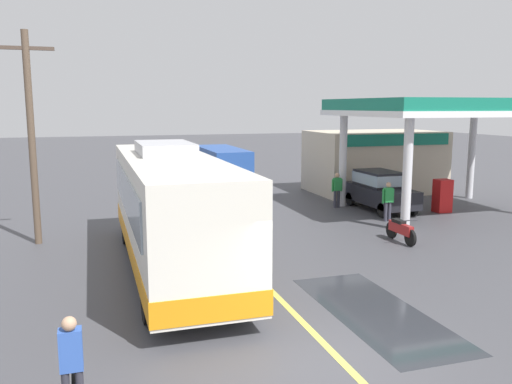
# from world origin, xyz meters

# --- Properties ---
(ground) EXTENTS (120.00, 120.00, 0.00)m
(ground) POSITION_xyz_m (0.00, 20.00, 0.00)
(ground) COLOR #424247
(lane_divider_stripe) EXTENTS (0.16, 50.00, 0.01)m
(lane_divider_stripe) POSITION_xyz_m (0.00, 15.00, 0.00)
(lane_divider_stripe) COLOR #D8CC4C
(lane_divider_stripe) RESTS_ON ground
(wet_puddle_patch) EXTENTS (2.06, 5.38, 0.01)m
(wet_puddle_patch) POSITION_xyz_m (1.86, 1.80, 0.00)
(wet_puddle_patch) COLOR #26282D
(wet_puddle_patch) RESTS_ON ground
(coach_bus_main) EXTENTS (2.60, 11.04, 3.69)m
(coach_bus_main) POSITION_xyz_m (-2.17, 6.69, 1.72)
(coach_bus_main) COLOR silver
(coach_bus_main) RESTS_ON ground
(gas_station_roadside) EXTENTS (9.10, 11.95, 5.10)m
(gas_station_roadside) POSITION_xyz_m (10.86, 15.61, 2.63)
(gas_station_roadside) COLOR #147259
(gas_station_roadside) RESTS_ON ground
(car_at_pump) EXTENTS (1.70, 4.20, 1.82)m
(car_at_pump) POSITION_xyz_m (8.36, 12.69, 1.01)
(car_at_pump) COLOR black
(car_at_pump) RESTS_ON ground
(minibus_opposing_lane) EXTENTS (2.04, 6.13, 2.44)m
(minibus_opposing_lane) POSITION_xyz_m (2.72, 20.31, 1.47)
(minibus_opposing_lane) COLOR #264C9E
(minibus_opposing_lane) RESTS_ON ground
(cyclist_on_shoulder) EXTENTS (0.34, 1.82, 1.72)m
(cyclist_on_shoulder) POSITION_xyz_m (-4.78, -0.76, 0.78)
(cyclist_on_shoulder) COLOR black
(cyclist_on_shoulder) RESTS_ON ground
(motorcycle_parked_forecourt) EXTENTS (0.55, 1.80, 0.92)m
(motorcycle_parked_forecourt) POSITION_xyz_m (6.03, 7.27, 0.44)
(motorcycle_parked_forecourt) COLOR black
(motorcycle_parked_forecourt) RESTS_ON ground
(pedestrian_near_pump) EXTENTS (0.55, 0.22, 1.66)m
(pedestrian_near_pump) POSITION_xyz_m (6.75, 13.84, 0.93)
(pedestrian_near_pump) COLOR #33333F
(pedestrian_near_pump) RESTS_ON ground
(pedestrian_by_shop) EXTENTS (0.55, 0.22, 1.66)m
(pedestrian_by_shop) POSITION_xyz_m (7.43, 10.43, 0.93)
(pedestrian_by_shop) COLOR #33333F
(pedestrian_by_shop) RESTS_ON ground
(utility_pole_roadside) EXTENTS (1.80, 0.24, 7.29)m
(utility_pole_roadside) POSITION_xyz_m (-6.25, 10.92, 3.82)
(utility_pole_roadside) COLOR brown
(utility_pole_roadside) RESTS_ON ground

